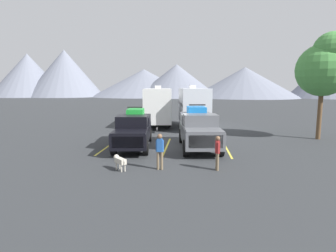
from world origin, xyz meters
TOP-DOWN VIEW (x-y plane):
  - ground_plane at (0.00, 0.00)m, footprint 240.00×240.00m
  - pickup_truck_a at (-2.09, -0.75)m, footprint 2.57×6.05m
  - pickup_truck_b at (2.01, -0.72)m, footprint 2.69×5.87m
  - lot_stripe_a at (-3.77, -0.59)m, footprint 0.12×5.50m
  - lot_stripe_b at (0.00, -0.59)m, footprint 0.12×5.50m
  - lot_stripe_c at (3.77, -0.59)m, footprint 0.12×5.50m
  - camper_trailer_a at (-1.72, 8.84)m, footprint 3.14×8.06m
  - camper_trailer_b at (1.69, 7.84)m, footprint 3.04×7.93m
  - person_a at (2.79, -5.44)m, footprint 0.22×0.35m
  - person_b at (0.15, -5.56)m, footprint 0.37×0.23m
  - dog at (-1.70, -5.80)m, footprint 0.73×0.78m
  - tree_a at (10.90, 2.91)m, footprint 3.71×3.71m
  - mountain_ridge at (0.37, 86.22)m, footprint 149.13×46.05m

SIDE VIEW (x-z plane):
  - ground_plane at x=0.00m, z-range 0.00..0.00m
  - lot_stripe_a at x=-3.77m, z-range 0.00..0.01m
  - lot_stripe_b at x=0.00m, z-range 0.00..0.01m
  - lot_stripe_c at x=3.77m, z-range 0.00..0.01m
  - dog at x=-1.70m, z-range 0.12..0.79m
  - person_a at x=2.79m, z-range 0.12..1.72m
  - person_b at x=0.15m, z-range 0.13..1.80m
  - pickup_truck_a at x=-2.09m, z-range -0.10..2.40m
  - pickup_truck_b at x=2.01m, z-range -0.11..2.58m
  - camper_trailer_a at x=-1.72m, z-range 0.10..4.02m
  - camper_trailer_b at x=1.69m, z-range 0.10..4.06m
  - tree_a at x=10.90m, z-range 1.50..9.07m
  - mountain_ridge at x=0.37m, z-range -1.89..15.73m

